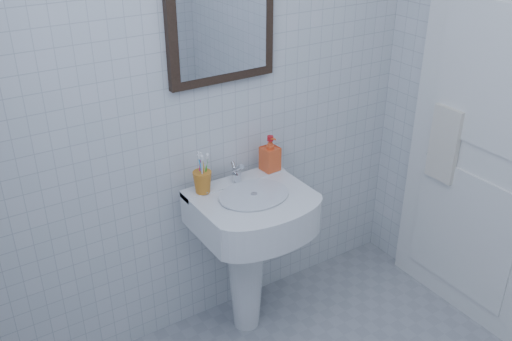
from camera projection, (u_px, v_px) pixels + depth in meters
wall_back at (208, 81)px, 2.46m from camera, size 2.20×0.02×2.50m
washbasin at (248, 238)px, 2.66m from camera, size 0.52×0.38×0.79m
faucet at (237, 174)px, 2.59m from camera, size 0.04×0.10×0.11m
toothbrush_cup at (202, 182)px, 2.51m from camera, size 0.10×0.10×0.10m
soap_dispenser at (270, 153)px, 2.68m from camera, size 0.08×0.09×0.17m
wall_mirror at (221, 9)px, 2.34m from camera, size 0.50×0.04×0.62m
bathroom_door at (485, 130)px, 2.61m from camera, size 0.04×0.80×2.00m
towel_ring at (453, 109)px, 2.71m from camera, size 0.01×0.18×0.18m
hand_towel at (444, 144)px, 2.78m from camera, size 0.03×0.16×0.38m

